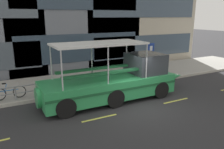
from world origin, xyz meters
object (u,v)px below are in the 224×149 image
at_px(parking_sign, 151,54).
at_px(pedestrian_near_bow, 131,65).
at_px(leaned_bicycle, 9,93).
at_px(duck_tour_boat, 118,81).

bearing_deg(parking_sign, pedestrian_near_bow, 156.80).
height_order(parking_sign, leaned_bicycle, parking_sign).
bearing_deg(parking_sign, duck_tour_boat, -148.39).
relative_size(duck_tour_boat, pedestrian_near_bow, 6.33).
xyz_separation_m(parking_sign, duck_tour_boat, (-4.31, -2.65, -0.84)).
relative_size(parking_sign, pedestrian_near_bow, 1.70).
distance_m(leaned_bicycle, pedestrian_near_bow, 8.67).
bearing_deg(leaned_bicycle, parking_sign, 1.90).
bearing_deg(duck_tour_boat, leaned_bicycle, 157.53).
xyz_separation_m(leaned_bicycle, pedestrian_near_bow, (8.60, 0.90, 0.53)).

